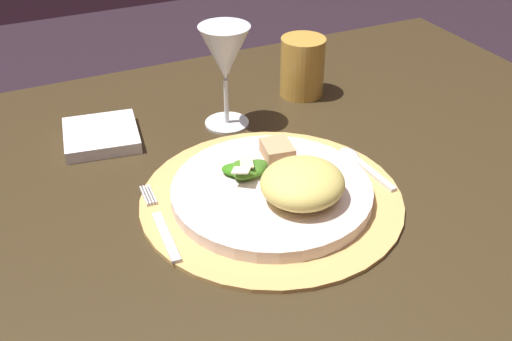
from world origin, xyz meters
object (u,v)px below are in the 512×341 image
(wine_glass, at_px, (225,57))
(amber_tumbler, at_px, (302,67))
(dining_table, at_px, (240,258))
(fork, at_px, (161,225))
(spoon, at_px, (358,161))
(dinner_plate, at_px, (272,192))
(napkin, at_px, (101,135))

(wine_glass, distance_m, amber_tumbler, 0.19)
(dining_table, relative_size, fork, 8.13)
(spoon, bearing_deg, dining_table, 178.00)
(dinner_plate, xyz_separation_m, wine_glass, (0.03, 0.23, 0.11))
(amber_tumbler, bearing_deg, dining_table, -133.71)
(dinner_plate, xyz_separation_m, spoon, (0.16, 0.02, -0.01))
(dining_table, relative_size, dinner_plate, 5.00)
(fork, height_order, spoon, spoon)
(fork, bearing_deg, dining_table, 12.83)
(dinner_plate, xyz_separation_m, napkin, (-0.17, 0.26, -0.01))
(dining_table, distance_m, dinner_plate, 0.14)
(napkin, bearing_deg, dinner_plate, -56.47)
(spoon, relative_size, napkin, 1.09)
(napkin, height_order, wine_glass, wine_glass)
(spoon, height_order, amber_tumbler, amber_tumbler)
(fork, height_order, amber_tumbler, amber_tumbler)
(dinner_plate, relative_size, wine_glass, 1.62)
(napkin, bearing_deg, wine_glass, -9.87)
(dining_table, bearing_deg, amber_tumbler, 46.29)
(dinner_plate, height_order, napkin, dinner_plate)
(dinner_plate, relative_size, fork, 1.63)
(spoon, xyz_separation_m, wine_glass, (-0.13, 0.20, 0.11))
(napkin, bearing_deg, spoon, -35.85)
(amber_tumbler, bearing_deg, fork, -142.53)
(dining_table, bearing_deg, fork, -167.17)
(spoon, relative_size, wine_glass, 0.75)
(dining_table, height_order, amber_tumbler, amber_tumbler)
(fork, xyz_separation_m, napkin, (-0.02, 0.26, 0.00))
(dinner_plate, xyz_separation_m, fork, (-0.16, 0.00, -0.01))
(fork, distance_m, wine_glass, 0.31)
(dining_table, distance_m, napkin, 0.30)
(fork, bearing_deg, amber_tumbler, 37.47)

